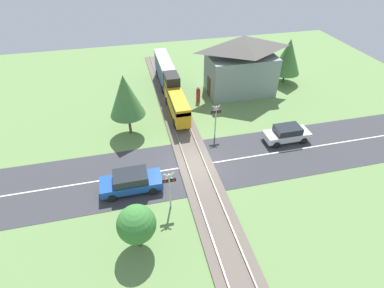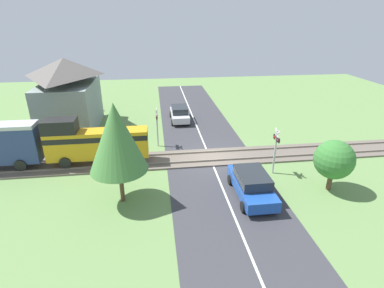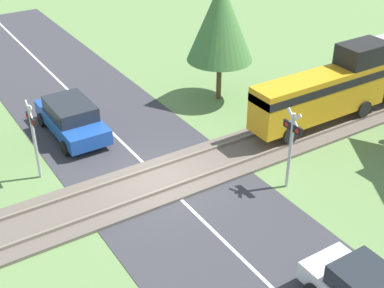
# 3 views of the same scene
# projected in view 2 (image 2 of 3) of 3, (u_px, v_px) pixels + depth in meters

# --- Properties ---
(ground_plane) EXTENTS (60.00, 60.00, 0.00)m
(ground_plane) POSITION_uv_depth(u_px,v_px,m) (210.00, 158.00, 21.87)
(ground_plane) COLOR #66894C
(road_surface) EXTENTS (48.00, 6.40, 0.02)m
(road_surface) POSITION_uv_depth(u_px,v_px,m) (210.00, 158.00, 21.86)
(road_surface) COLOR #38383D
(road_surface) RESTS_ON ground_plane
(track_bed) EXTENTS (2.80, 48.00, 0.24)m
(track_bed) POSITION_uv_depth(u_px,v_px,m) (210.00, 157.00, 21.84)
(track_bed) COLOR #665B51
(track_bed) RESTS_ON ground_plane
(train) EXTENTS (1.58, 13.75, 3.18)m
(train) POSITION_uv_depth(u_px,v_px,m) (40.00, 143.00, 19.78)
(train) COLOR gold
(train) RESTS_ON track_bed
(car_near_crossing) EXTENTS (4.39, 1.95, 1.52)m
(car_near_crossing) POSITION_uv_depth(u_px,v_px,m) (252.00, 184.00, 17.03)
(car_near_crossing) COLOR #1E4CA8
(car_near_crossing) RESTS_ON ground_plane
(car_far_side) EXTENTS (3.99, 1.79, 1.45)m
(car_far_side) POSITION_uv_depth(u_px,v_px,m) (180.00, 113.00, 29.22)
(car_far_side) COLOR silver
(car_far_side) RESTS_ON ground_plane
(crossing_signal_west_approach) EXTENTS (0.90, 0.18, 3.12)m
(crossing_signal_west_approach) POSITION_uv_depth(u_px,v_px,m) (276.00, 145.00, 19.04)
(crossing_signal_west_approach) COLOR #B7B7B7
(crossing_signal_west_approach) RESTS_ON ground_plane
(crossing_signal_east_approach) EXTENTS (0.90, 0.18, 3.12)m
(crossing_signal_east_approach) POSITION_uv_depth(u_px,v_px,m) (157.00, 122.00, 23.10)
(crossing_signal_east_approach) COLOR #B7B7B7
(crossing_signal_east_approach) RESTS_ON ground_plane
(station_building) EXTENTS (7.72, 4.72, 6.29)m
(station_building) POSITION_uv_depth(u_px,v_px,m) (69.00, 95.00, 26.47)
(station_building) COLOR gray
(station_building) RESTS_ON ground_plane
(pedestrian_by_station) EXTENTS (0.43, 0.43, 1.73)m
(pedestrian_by_station) POSITION_uv_depth(u_px,v_px,m) (73.00, 140.00, 22.90)
(pedestrian_by_station) COLOR #B2282D
(pedestrian_by_station) RESTS_ON ground_plane
(tree_by_station) EXTENTS (3.29, 3.29, 5.18)m
(tree_by_station) POSITION_uv_depth(u_px,v_px,m) (73.00, 80.00, 31.82)
(tree_by_station) COLOR brown
(tree_by_station) RESTS_ON ground_plane
(tree_roadside_hedge) EXTENTS (3.08, 3.08, 5.70)m
(tree_roadside_hedge) POSITION_uv_depth(u_px,v_px,m) (116.00, 138.00, 15.36)
(tree_roadside_hedge) COLOR brown
(tree_roadside_hedge) RESTS_ON ground_plane
(tree_beyond_track) EXTENTS (2.28, 2.28, 3.13)m
(tree_beyond_track) POSITION_uv_depth(u_px,v_px,m) (334.00, 160.00, 17.21)
(tree_beyond_track) COLOR brown
(tree_beyond_track) RESTS_ON ground_plane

